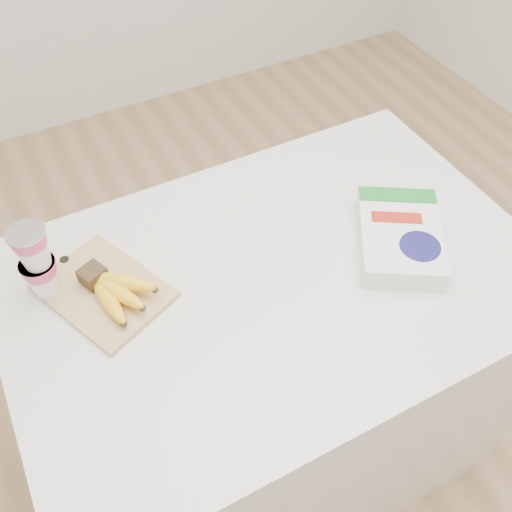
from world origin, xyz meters
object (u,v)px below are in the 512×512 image
at_px(bananas, 114,290).
at_px(cereal_box, 400,237).
at_px(yogurt_stack, 36,261).
at_px(table, 272,374).
at_px(cutting_board, 104,291).

xyz_separation_m(bananas, cereal_box, (0.60, -0.14, -0.01)).
height_order(bananas, yogurt_stack, yogurt_stack).
distance_m(table, bananas, 0.57).
relative_size(cutting_board, cereal_box, 0.84).
distance_m(cutting_board, yogurt_stack, 0.15).
bearing_deg(yogurt_stack, table, -20.96).
xyz_separation_m(bananas, yogurt_stack, (-0.12, 0.08, 0.07)).
height_order(cutting_board, bananas, bananas).
xyz_separation_m(table, bananas, (-0.32, 0.09, 0.46)).
height_order(cutting_board, yogurt_stack, yogurt_stack).
xyz_separation_m(yogurt_stack, cereal_box, (0.72, -0.22, -0.08)).
relative_size(bananas, cereal_box, 0.57).
xyz_separation_m(cutting_board, yogurt_stack, (-0.10, 0.05, 0.10)).
xyz_separation_m(table, cereal_box, (0.28, -0.05, 0.45)).
distance_m(table, yogurt_stack, 0.71).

